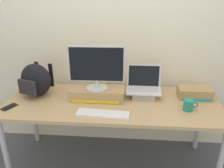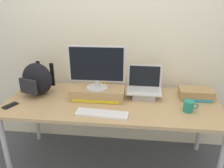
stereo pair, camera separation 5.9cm
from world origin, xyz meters
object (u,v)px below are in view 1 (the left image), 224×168
object	(u,v)px
coffee_mug	(189,105)
toner_box_cyan	(195,93)
toner_box_yellow	(97,93)
plush_toy	(101,83)
external_keyboard	(103,114)
open_laptop	(143,90)
messenger_backpack	(36,80)
cell_phone	(9,107)
desktop_monitor	(96,67)

from	to	relation	value
coffee_mug	toner_box_cyan	distance (m)	0.29
toner_box_yellow	plush_toy	bearing A→B (deg)	89.71
external_keyboard	toner_box_cyan	distance (m)	0.96
open_laptop	messenger_backpack	world-z (taller)	messenger_backpack
toner_box_yellow	cell_phone	xyz separation A→B (m)	(-0.77, -0.24, -0.05)
desktop_monitor	cell_phone	size ratio (longest dim) A/B	3.39
coffee_mug	toner_box_yellow	bearing A→B (deg)	168.79
external_keyboard	cell_phone	xyz separation A→B (m)	(-0.86, 0.07, -0.01)
toner_box_cyan	external_keyboard	bearing A→B (deg)	-154.36
coffee_mug	cell_phone	bearing A→B (deg)	-177.20
desktop_monitor	coffee_mug	world-z (taller)	desktop_monitor
open_laptop	coffee_mug	xyz separation A→B (m)	(0.38, -0.27, -0.01)
plush_toy	toner_box_yellow	bearing A→B (deg)	-90.29
external_keyboard	coffee_mug	distance (m)	0.76
messenger_backpack	plush_toy	xyz separation A→B (m)	(0.62, 0.23, -0.11)
external_keyboard	toner_box_cyan	xyz separation A→B (m)	(0.86, 0.41, 0.04)
messenger_backpack	toner_box_cyan	world-z (taller)	messenger_backpack
open_laptop	toner_box_cyan	bearing A→B (deg)	0.84
messenger_backpack	plush_toy	distance (m)	0.67
plush_toy	toner_box_cyan	world-z (taller)	plush_toy
coffee_mug	plush_toy	size ratio (longest dim) A/B	1.17
plush_toy	desktop_monitor	bearing A→B (deg)	-90.28
toner_box_cyan	open_laptop	bearing A→B (deg)	-179.94
desktop_monitor	toner_box_cyan	world-z (taller)	desktop_monitor
external_keyboard	messenger_backpack	bearing A→B (deg)	157.72
cell_phone	toner_box_cyan	xyz separation A→B (m)	(1.72, 0.35, 0.04)
toner_box_yellow	open_laptop	distance (m)	0.46
toner_box_yellow	desktop_monitor	distance (m)	0.27
toner_box_yellow	external_keyboard	bearing A→B (deg)	-73.76
toner_box_yellow	cell_phone	bearing A→B (deg)	-162.44
toner_box_cyan	desktop_monitor	bearing A→B (deg)	-173.74
desktop_monitor	plush_toy	size ratio (longest dim) A/B	4.71
toner_box_yellow	desktop_monitor	size ratio (longest dim) A/B	0.99
open_laptop	plush_toy	distance (m)	0.48
toner_box_yellow	messenger_backpack	distance (m)	0.63
messenger_backpack	external_keyboard	bearing A→B (deg)	-8.13
toner_box_yellow	toner_box_cyan	distance (m)	0.96
open_laptop	external_keyboard	bearing A→B (deg)	-130.34
plush_toy	toner_box_cyan	bearing A→B (deg)	-9.92
external_keyboard	toner_box_cyan	size ratio (longest dim) A/B	1.42
toner_box_yellow	plush_toy	world-z (taller)	same
desktop_monitor	plush_toy	bearing A→B (deg)	88.28
toner_box_cyan	cell_phone	bearing A→B (deg)	-168.61
desktop_monitor	toner_box_yellow	bearing A→B (deg)	90.55
external_keyboard	cell_phone	bearing A→B (deg)	179.83
external_keyboard	plush_toy	xyz separation A→B (m)	(-0.09, 0.58, 0.04)
coffee_mug	open_laptop	bearing A→B (deg)	144.96
toner_box_yellow	messenger_backpack	bearing A→B (deg)	176.07
toner_box_yellow	desktop_monitor	xyz separation A→B (m)	(0.00, -0.00, 0.27)
desktop_monitor	messenger_backpack	world-z (taller)	desktop_monitor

